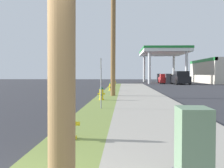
{
  "coord_description": "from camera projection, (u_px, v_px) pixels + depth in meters",
  "views": [
    {
      "loc": [
        1.79,
        -2.68,
        1.59
      ],
      "look_at": [
        0.97,
        17.27,
        0.88
      ],
      "focal_mm": 46.01,
      "sensor_mm": 36.0,
      "label": 1
    }
  ],
  "objects": [
    {
      "name": "utility_pole_midground",
      "position": [
        113.0,
        17.0,
        19.1
      ],
      "size": [
        1.27,
        0.81,
        10.38
      ],
      "color": "olive",
      "rests_on": "grass_verge"
    },
    {
      "name": "truck_black_at_forecourt",
      "position": [
        180.0,
        78.0,
        43.03
      ],
      "size": [
        2.49,
        5.53,
        1.97
      ],
      "color": "black",
      "rests_on": "ground"
    },
    {
      "name": "fire_hydrant_nearest",
      "position": [
        70.0,
        125.0,
        6.45
      ],
      "size": [
        0.42,
        0.38,
        0.74
      ],
      "color": "yellow",
      "rests_on": "grass_verge"
    },
    {
      "name": "fire_hydrant_third",
      "position": [
        110.0,
        87.0,
        24.92
      ],
      "size": [
        0.42,
        0.37,
        0.74
      ],
      "color": "yellow",
      "rests_on": "grass_verge"
    },
    {
      "name": "street_sign_post",
      "position": [
        101.0,
        73.0,
        12.12
      ],
      "size": [
        0.05,
        0.36,
        2.12
      ],
      "color": "gray",
      "rests_on": "grass_verge"
    },
    {
      "name": "fire_hydrant_fourth",
      "position": [
        115.0,
        83.0,
        36.1
      ],
      "size": [
        0.42,
        0.38,
        0.74
      ],
      "color": "yellow",
      "rests_on": "grass_verge"
    },
    {
      "name": "car_tan_by_near_pump",
      "position": [
        166.0,
        79.0,
        50.39
      ],
      "size": [
        2.02,
        4.54,
        1.57
      ],
      "color": "tan",
      "rests_on": "ground"
    },
    {
      "name": "car_red_by_far_pump",
      "position": [
        165.0,
        79.0,
        46.92
      ],
      "size": [
        2.04,
        4.54,
        1.57
      ],
      "color": "red",
      "rests_on": "ground"
    },
    {
      "name": "utility_cabinet",
      "position": [
        193.0,
        147.0,
        3.95
      ],
      "size": [
        0.49,
        0.62,
        1.01
      ],
      "color": "slate",
      "rests_on": "sidewalk_slab"
    },
    {
      "name": "fire_hydrant_second",
      "position": [
        101.0,
        94.0,
        16.03
      ],
      "size": [
        0.42,
        0.38,
        0.74
      ],
      "color": "yellow",
      "rests_on": "grass_verge"
    },
    {
      "name": "gas_station_canopy",
      "position": [
        207.0,
        68.0,
        50.07
      ],
      "size": [
        16.4,
        15.6,
        5.91
      ],
      "color": "silver",
      "rests_on": "ground"
    }
  ]
}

